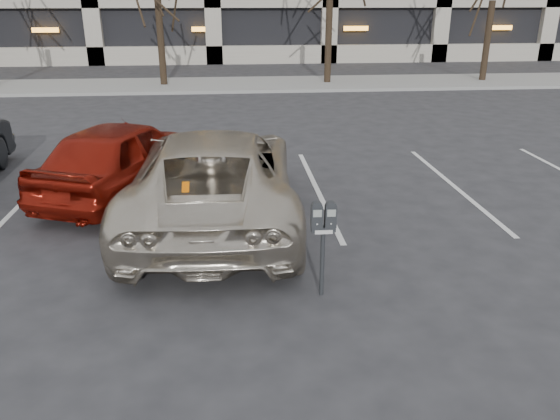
% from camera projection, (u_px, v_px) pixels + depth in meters
% --- Properties ---
extents(ground, '(140.00, 140.00, 0.00)m').
position_uv_depth(ground, '(252.00, 241.00, 8.58)').
color(ground, '#28282B').
rests_on(ground, ground).
extents(sidewalk, '(80.00, 4.00, 0.12)m').
position_uv_depth(sidewalk, '(235.00, 85.00, 23.38)').
color(sidewalk, gray).
rests_on(sidewalk, ground).
extents(stall_lines, '(16.90, 5.20, 0.00)m').
position_uv_depth(stall_lines, '(175.00, 194.00, 10.58)').
color(stall_lines, silver).
rests_on(stall_lines, ground).
extents(parking_meter, '(0.32, 0.13, 1.25)m').
position_uv_depth(parking_meter, '(323.00, 226.00, 6.70)').
color(parking_meter, black).
rests_on(parking_meter, ground).
extents(suv_silver, '(2.82, 5.77, 1.58)m').
position_uv_depth(suv_silver, '(214.00, 176.00, 9.11)').
color(suv_silver, beige).
rests_on(suv_silver, ground).
extents(car_red, '(3.15, 4.64, 1.47)m').
position_uv_depth(car_red, '(123.00, 156.00, 10.43)').
color(car_red, maroon).
rests_on(car_red, ground).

